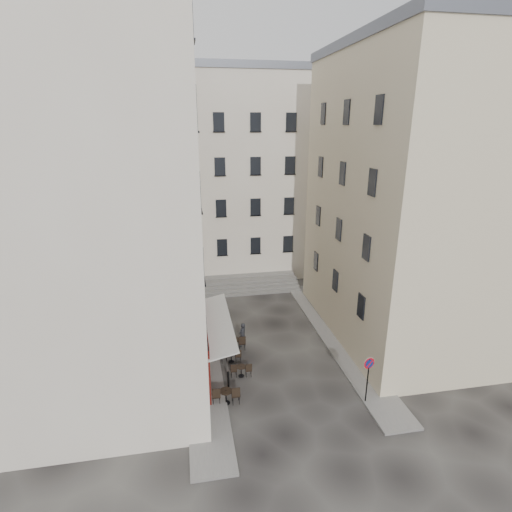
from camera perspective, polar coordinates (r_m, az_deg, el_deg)
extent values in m
plane|color=black|center=(24.60, 3.62, -15.96)|extent=(90.00, 90.00, 0.00)
cube|color=slate|center=(27.40, -7.84, -12.06)|extent=(2.00, 22.00, 0.12)
cube|color=slate|center=(28.23, 11.21, -11.29)|extent=(2.00, 18.00, 0.12)
cube|color=beige|center=(23.62, -23.59, 7.45)|extent=(12.00, 16.00, 20.00)
cube|color=beige|center=(28.37, 23.42, 7.00)|extent=(12.00, 14.00, 18.00)
cube|color=slate|center=(28.31, 26.02, 25.72)|extent=(12.20, 14.20, 0.60)
cube|color=beige|center=(39.20, -4.35, 11.17)|extent=(18.00, 10.00, 18.00)
cube|color=slate|center=(39.16, -4.70, 24.80)|extent=(18.20, 10.20, 0.60)
cube|color=#450D09|center=(23.96, -7.44, -12.15)|extent=(0.25, 7.00, 3.50)
cube|color=black|center=(24.14, -7.31, -12.86)|extent=(0.06, 3.85, 2.00)
cube|color=silver|center=(23.42, -5.53, -9.48)|extent=(1.58, 7.30, 0.41)
cube|color=#5B5957|center=(34.82, -1.07, -4.93)|extent=(9.00, 1.80, 0.20)
cube|color=#5B5957|center=(35.15, -1.20, -4.34)|extent=(9.00, 1.80, 0.20)
cube|color=#5B5957|center=(35.49, -1.32, -3.77)|extent=(9.00, 1.80, 0.20)
cube|color=#5B5957|center=(35.82, -1.43, -3.21)|extent=(9.00, 1.80, 0.20)
cylinder|color=black|center=(23.06, -3.96, -17.23)|extent=(0.10, 0.10, 0.90)
sphere|color=black|center=(22.79, -3.99, -16.26)|extent=(0.12, 0.12, 0.12)
cylinder|color=black|center=(25.98, -4.88, -12.78)|extent=(0.10, 0.10, 0.90)
sphere|color=black|center=(25.74, -4.91, -11.89)|extent=(0.12, 0.12, 0.12)
cylinder|color=black|center=(29.02, -5.58, -9.25)|extent=(0.10, 0.10, 0.90)
sphere|color=black|center=(28.81, -5.61, -8.42)|extent=(0.12, 0.12, 0.12)
cylinder|color=black|center=(22.15, 15.62, -16.84)|extent=(0.07, 0.07, 2.65)
cylinder|color=red|center=(21.57, 15.87, -14.54)|extent=(0.61, 0.14, 0.61)
cylinder|color=navy|center=(21.55, 15.90, -14.57)|extent=(0.44, 0.12, 0.45)
cube|color=red|center=(21.53, 15.93, -14.61)|extent=(0.36, 0.09, 0.36)
cylinder|color=black|center=(22.13, -4.27, -20.19)|extent=(0.40, 0.40, 0.02)
cylinder|color=black|center=(21.90, -4.30, -19.43)|extent=(0.06, 0.06, 0.78)
cylinder|color=black|center=(21.69, -4.32, -18.68)|extent=(0.67, 0.67, 0.04)
cube|color=black|center=(21.91, -2.92, -19.20)|extent=(0.42, 0.42, 1.01)
cube|color=black|center=(21.93, -5.72, -19.25)|extent=(0.42, 0.42, 1.01)
cylinder|color=black|center=(23.99, -2.12, -16.74)|extent=(0.34, 0.34, 0.02)
cylinder|color=black|center=(23.81, -2.13, -16.12)|extent=(0.05, 0.05, 0.66)
cylinder|color=black|center=(23.64, -2.14, -15.52)|extent=(0.56, 0.56, 0.04)
cube|color=black|center=(23.84, -1.09, -15.93)|extent=(0.36, 0.36, 0.85)
cube|color=black|center=(23.82, -3.22, -15.99)|extent=(0.36, 0.36, 0.85)
cylinder|color=black|center=(25.22, -3.54, -14.82)|extent=(0.34, 0.34, 0.02)
cylinder|color=black|center=(25.06, -3.55, -14.22)|extent=(0.05, 0.05, 0.66)
cylinder|color=black|center=(24.90, -3.56, -13.64)|extent=(0.56, 0.56, 0.04)
cube|color=black|center=(25.07, -2.57, -14.05)|extent=(0.36, 0.36, 0.84)
cube|color=black|center=(25.08, -4.56, -14.10)|extent=(0.36, 0.36, 0.84)
cylinder|color=black|center=(26.37, -3.10, -13.18)|extent=(0.40, 0.40, 0.02)
cylinder|color=black|center=(26.18, -3.11, -12.50)|extent=(0.06, 0.06, 0.77)
cylinder|color=black|center=(26.00, -3.13, -11.83)|extent=(0.66, 0.66, 0.04)
cube|color=black|center=(26.21, -2.01, -12.30)|extent=(0.42, 0.42, 0.99)
cube|color=black|center=(26.20, -4.25, -12.36)|extent=(0.42, 0.42, 0.99)
cylinder|color=black|center=(27.20, -5.34, -12.18)|extent=(0.39, 0.39, 0.02)
cylinder|color=black|center=(27.02, -5.37, -11.53)|extent=(0.05, 0.05, 0.75)
cylinder|color=black|center=(26.85, -5.39, -10.89)|extent=(0.64, 0.64, 0.04)
cube|color=black|center=(27.03, -4.33, -11.35)|extent=(0.41, 0.41, 0.97)
cube|color=black|center=(27.06, -6.43, -11.39)|extent=(0.41, 0.41, 0.97)
imported|color=black|center=(26.45, -1.94, -11.18)|extent=(0.70, 0.70, 1.64)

